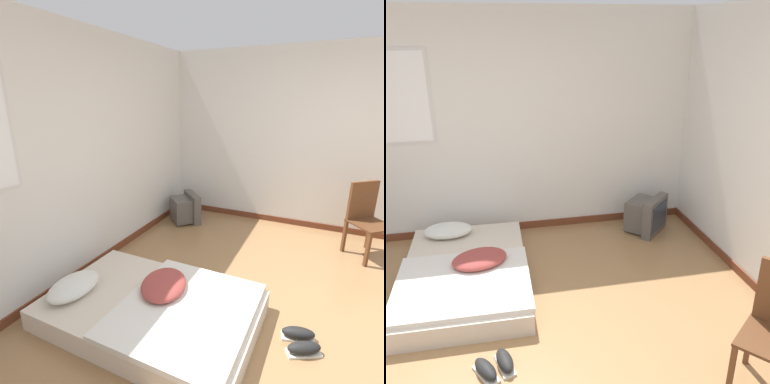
# 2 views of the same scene
# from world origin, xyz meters

# --- Properties ---
(wall_back) EXTENTS (7.25, 0.08, 2.60)m
(wall_back) POSITION_xyz_m (-0.02, 2.54, 1.29)
(wall_back) COLOR silver
(wall_back) RESTS_ON ground_plane
(mattress_bed) EXTENTS (1.22, 1.83, 0.34)m
(mattress_bed) POSITION_xyz_m (-0.31, 1.41, 0.13)
(mattress_bed) COLOR beige
(mattress_bed) RESTS_ON ground_plane
(crt_tv) EXTENTS (0.59, 0.59, 0.45)m
(crt_tv) POSITION_xyz_m (1.84, 2.13, 0.22)
(crt_tv) COLOR #56514C
(crt_tv) RESTS_ON ground_plane
(sneaker_pair) EXTENTS (0.33, 0.34, 0.10)m
(sneaker_pair) POSITION_xyz_m (-0.07, 0.18, 0.05)
(sneaker_pair) COLOR silver
(sneaker_pair) RESTS_ON ground_plane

